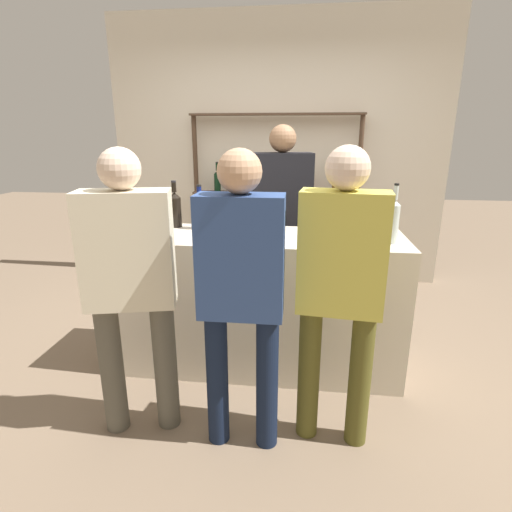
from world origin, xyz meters
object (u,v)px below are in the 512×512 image
Objects in this scene: ice_bucket at (344,219)px; counter_bottle_0 at (200,212)px; counter_bottle_1 at (175,209)px; customer_center at (241,285)px; server_behind_counter at (281,212)px; customer_right at (340,281)px; customer_left at (130,278)px; counter_bottle_2 at (393,220)px; wine_glass at (264,223)px.

counter_bottle_0 is at bearing 174.34° from ice_bucket.
counter_bottle_1 is 1.17m from customer_center.
counter_bottle_1 is 0.95m from server_behind_counter.
customer_right is 1.01× the size of customer_left.
counter_bottle_0 is at bearing 169.04° from counter_bottle_2.
counter_bottle_1 is at bearing 152.46° from wine_glass.
server_behind_counter is 1.57m from customer_center.
customer_right reaches higher than ice_bucket.
ice_bucket is at bearing 21.11° from server_behind_counter.
customer_center is at bearing -108.36° from customer_left.
customer_left is 1.00× the size of customer_center.
counter_bottle_2 reaches higher than ice_bucket.
customer_left reaches higher than counter_bottle_1.
counter_bottle_1 is at bearing 57.69° from customer_right.
wine_glass is at bearing -156.36° from ice_bucket.
counter_bottle_2 is 1.60× the size of ice_bucket.
customer_center is at bearing -65.02° from counter_bottle_0.
customer_center is (0.58, -0.05, 0.01)m from customer_left.
customer_left and customer_center have the same top height.
customer_right is (0.43, -0.53, -0.16)m from wine_glass.
customer_left is (0.05, -0.92, -0.19)m from counter_bottle_1.
customer_right is (-0.08, -0.75, -0.15)m from ice_bucket.
server_behind_counter is at bearing 49.02° from counter_bottle_0.
counter_bottle_2 is 0.24× the size of customer_right.
customer_left is at bearing 98.28° from customer_right.
customer_left is (-0.14, -0.89, -0.18)m from counter_bottle_0.
counter_bottle_2 is 0.22× the size of server_behind_counter.
ice_bucket is at bearing -6.23° from counter_bottle_1.
counter_bottle_0 is 0.92m from customer_left.
counter_bottle_0 reaches higher than wine_glass.
counter_bottle_1 reaches higher than ice_bucket.
customer_right is at bearing -101.08° from customer_left.
wine_glass is at bearing -27.54° from counter_bottle_1.
ice_bucket is 0.77m from customer_right.
server_behind_counter is 1.08× the size of customer_left.
customer_left is (-1.41, -0.64, -0.20)m from counter_bottle_2.
ice_bucket is at bearing 151.91° from counter_bottle_2.
customer_left reaches higher than ice_bucket.
counter_bottle_2 is 0.79m from wine_glass.
customer_left is at bearing -145.18° from ice_bucket.
counter_bottle_2 is 0.31m from ice_bucket.
ice_bucket is (0.51, 0.22, -0.01)m from wine_glass.
counter_bottle_2 is at bearing -78.58° from customer_left.
wine_glass is (0.49, -0.32, 0.00)m from counter_bottle_0.
server_behind_counter reaches higher than counter_bottle_0.
customer_right reaches higher than wine_glass.
counter_bottle_1 is at bearing -62.04° from server_behind_counter.
wine_glass is 0.10× the size of server_behind_counter.
ice_bucket is (1.19, -0.13, -0.02)m from counter_bottle_1.
customer_right reaches higher than counter_bottle_1.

